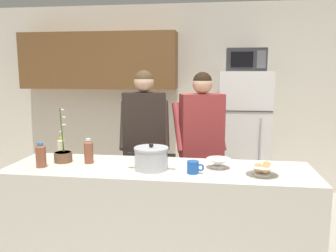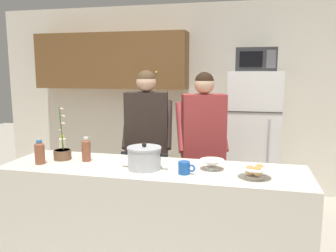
# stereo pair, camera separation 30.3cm
# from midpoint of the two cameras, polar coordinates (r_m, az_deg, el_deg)

# --- Properties ---
(back_wall_unit) EXTENTS (6.00, 0.48, 2.60)m
(back_wall_unit) POSITION_cam_midpoint_polar(r_m,az_deg,el_deg) (4.96, -2.30, 6.06)
(back_wall_unit) COLOR silver
(back_wall_unit) RESTS_ON ground
(kitchen_island) EXTENTS (2.46, 0.68, 0.92)m
(kitchen_island) POSITION_cam_midpoint_polar(r_m,az_deg,el_deg) (2.96, -4.57, -15.46)
(kitchen_island) COLOR silver
(kitchen_island) RESTS_ON ground
(refrigerator) EXTENTS (0.64, 0.68, 1.68)m
(refrigerator) POSITION_cam_midpoint_polar(r_m,az_deg,el_deg) (4.56, 10.44, -1.74)
(refrigerator) COLOR white
(refrigerator) RESTS_ON ground
(microwave) EXTENTS (0.48, 0.37, 0.28)m
(microwave) POSITION_cam_midpoint_polar(r_m,az_deg,el_deg) (4.46, 10.82, 10.68)
(microwave) COLOR #2D2D30
(microwave) RESTS_ON refrigerator
(person_near_pot) EXTENTS (0.57, 0.49, 1.70)m
(person_near_pot) POSITION_cam_midpoint_polar(r_m,az_deg,el_deg) (3.53, -6.37, -1.14)
(person_near_pot) COLOR #726656
(person_near_pot) RESTS_ON ground
(person_by_sink) EXTENTS (0.60, 0.54, 1.68)m
(person_by_sink) POSITION_cam_midpoint_polar(r_m,az_deg,el_deg) (3.48, 3.06, -1.46)
(person_by_sink) COLOR black
(person_by_sink) RESTS_ON ground
(cooking_pot) EXTENTS (0.38, 0.27, 0.21)m
(cooking_pot) POSITION_cam_midpoint_polar(r_m,az_deg,el_deg) (2.73, -5.98, -5.37)
(cooking_pot) COLOR silver
(cooking_pot) RESTS_ON kitchen_island
(coffee_mug) EXTENTS (0.13, 0.09, 0.10)m
(coffee_mug) POSITION_cam_midpoint_polar(r_m,az_deg,el_deg) (2.62, 0.89, -6.87)
(coffee_mug) COLOR #1E59B2
(coffee_mug) RESTS_ON kitchen_island
(bread_bowl) EXTENTS (0.24, 0.24, 0.10)m
(bread_bowl) POSITION_cam_midpoint_polar(r_m,az_deg,el_deg) (2.63, 12.25, -6.99)
(bread_bowl) COLOR white
(bread_bowl) RESTS_ON kitchen_island
(empty_bowl) EXTENTS (0.19, 0.19, 0.08)m
(empty_bowl) POSITION_cam_midpoint_polar(r_m,az_deg,el_deg) (2.77, 5.23, -6.08)
(empty_bowl) COLOR white
(empty_bowl) RESTS_ON kitchen_island
(bottle_near_edge) EXTENTS (0.08, 0.08, 0.20)m
(bottle_near_edge) POSITION_cam_midpoint_polar(r_m,az_deg,el_deg) (3.01, -23.02, -4.49)
(bottle_near_edge) COLOR brown
(bottle_near_edge) RESTS_ON kitchen_island
(bottle_mid_counter) EXTENTS (0.07, 0.07, 0.18)m
(bottle_mid_counter) POSITION_cam_midpoint_polar(r_m,az_deg,el_deg) (3.29, -19.76, -3.35)
(bottle_mid_counter) COLOR beige
(bottle_mid_counter) RESTS_ON kitchen_island
(bottle_far_corner) EXTENTS (0.08, 0.08, 0.21)m
(bottle_far_corner) POSITION_cam_midpoint_polar(r_m,az_deg,el_deg) (3.00, -15.83, -4.06)
(bottle_far_corner) COLOR brown
(bottle_far_corner) RESTS_ON kitchen_island
(potted_orchid) EXTENTS (0.15, 0.15, 0.46)m
(potted_orchid) POSITION_cam_midpoint_polar(r_m,az_deg,el_deg) (3.12, -19.65, -4.48)
(potted_orchid) COLOR brown
(potted_orchid) RESTS_ON kitchen_island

